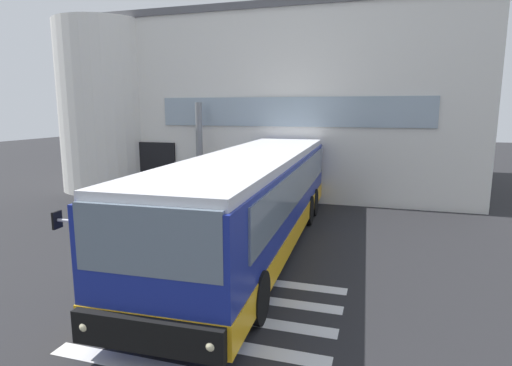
% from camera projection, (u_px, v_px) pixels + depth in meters
% --- Properties ---
extents(ground_plane, '(80.00, 90.00, 0.02)m').
position_uv_depth(ground_plane, '(212.00, 242.00, 12.49)').
color(ground_plane, '#232326').
rests_on(ground_plane, ground).
extents(bay_paint_stripes, '(4.40, 3.96, 0.01)m').
position_uv_depth(bay_paint_stripes, '(222.00, 316.00, 7.96)').
color(bay_paint_stripes, silver).
rests_on(bay_paint_stripes, ground).
extents(terminal_building, '(19.21, 13.80, 8.23)m').
position_uv_depth(terminal_building, '(282.00, 106.00, 22.83)').
color(terminal_building, silver).
rests_on(terminal_building, ground).
extents(entry_support_column, '(0.28, 0.28, 4.19)m').
position_uv_depth(entry_support_column, '(199.00, 152.00, 18.02)').
color(entry_support_column, slate).
rests_on(entry_support_column, ground).
extents(bus_main_foreground, '(3.06, 12.22, 2.70)m').
position_uv_depth(bus_main_foreground, '(254.00, 202.00, 11.73)').
color(bus_main_foreground, navy).
rests_on(bus_main_foreground, ground).
extents(passenger_near_column, '(0.52, 0.49, 1.68)m').
position_uv_depth(passenger_near_column, '(210.00, 181.00, 17.32)').
color(passenger_near_column, '#1E2338').
rests_on(passenger_near_column, ground).
extents(passenger_by_doorway, '(0.53, 0.38, 1.68)m').
position_uv_depth(passenger_by_doorway, '(240.00, 182.00, 17.37)').
color(passenger_by_doorway, '#2D2D33').
rests_on(passenger_by_doorway, ground).
extents(passenger_at_curb_edge, '(0.57, 0.32, 1.68)m').
position_uv_depth(passenger_at_curb_edge, '(243.00, 184.00, 16.70)').
color(passenger_at_curb_edge, '#4C4233').
rests_on(passenger_at_curb_edge, ground).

